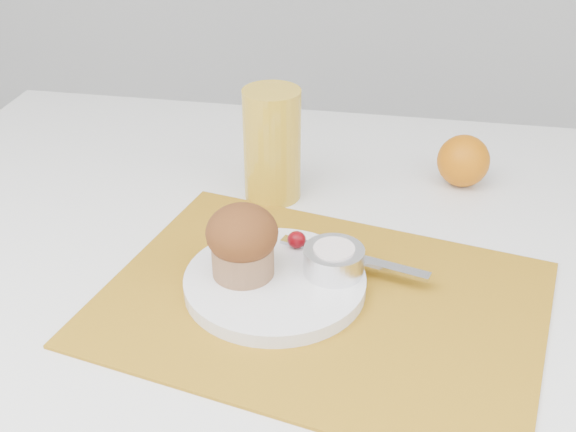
% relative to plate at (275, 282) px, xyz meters
% --- Properties ---
extents(placemat, '(0.52, 0.43, 0.00)m').
position_rel_plate_xyz_m(placemat, '(0.05, -0.01, -0.01)').
color(placemat, '#AA7517').
rests_on(placemat, table).
extents(plate, '(0.23, 0.23, 0.02)m').
position_rel_plate_xyz_m(plate, '(0.00, 0.00, 0.00)').
color(plate, white).
rests_on(plate, placemat).
extents(ramekin, '(0.07, 0.07, 0.03)m').
position_rel_plate_xyz_m(ramekin, '(0.06, 0.02, 0.02)').
color(ramekin, silver).
rests_on(ramekin, plate).
extents(cream, '(0.06, 0.06, 0.01)m').
position_rel_plate_xyz_m(cream, '(0.06, 0.02, 0.04)').
color(cream, white).
rests_on(cream, ramekin).
extents(raspberry_near, '(0.02, 0.02, 0.02)m').
position_rel_plate_xyz_m(raspberry_near, '(0.01, 0.06, 0.02)').
color(raspberry_near, '#510207').
rests_on(raspberry_near, plate).
extents(raspberry_far, '(0.02, 0.02, 0.02)m').
position_rel_plate_xyz_m(raspberry_far, '(0.04, 0.02, 0.02)').
color(raspberry_far, '#59020C').
rests_on(raspberry_far, plate).
extents(butter_knife, '(0.18, 0.06, 0.00)m').
position_rel_plate_xyz_m(butter_knife, '(0.08, 0.05, 0.01)').
color(butter_knife, '#B4B5BD').
rests_on(butter_knife, plate).
extents(orange, '(0.07, 0.07, 0.07)m').
position_rel_plate_xyz_m(orange, '(0.21, 0.29, 0.02)').
color(orange, '#CF6A07').
rests_on(orange, table).
extents(juice_glass, '(0.08, 0.08, 0.15)m').
position_rel_plate_xyz_m(juice_glass, '(-0.05, 0.21, 0.06)').
color(juice_glass, gold).
rests_on(juice_glass, table).
extents(muffin, '(0.08, 0.08, 0.08)m').
position_rel_plate_xyz_m(muffin, '(-0.04, 0.00, 0.05)').
color(muffin, '#9E704C').
rests_on(muffin, plate).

